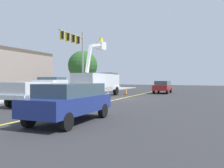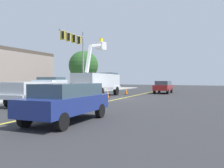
# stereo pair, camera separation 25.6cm
# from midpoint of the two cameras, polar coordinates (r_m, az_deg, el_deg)

# --- Properties ---
(ground) EXTENTS (120.00, 120.00, 0.00)m
(ground) POSITION_cam_midpoint_polar(r_m,az_deg,el_deg) (23.03, 2.08, -3.59)
(ground) COLOR #2D2D30
(sidewalk_far_side) EXTENTS (59.72, 13.90, 0.12)m
(sidewalk_far_side) POSITION_cam_midpoint_polar(r_m,az_deg,el_deg) (27.29, -15.36, -2.77)
(sidewalk_far_side) COLOR #9E9E99
(sidewalk_far_side) RESTS_ON ground
(lane_centre_stripe) EXTENTS (49.28, 8.79, 0.01)m
(lane_centre_stripe) POSITION_cam_midpoint_polar(r_m,az_deg,el_deg) (23.03, 2.08, -3.58)
(lane_centre_stripe) COLOR yellow
(lane_centre_stripe) RESTS_ON ground
(utility_bucket_truck) EXTENTS (8.51, 3.88, 6.69)m
(utility_bucket_truck) POSITION_cam_midpoint_polar(r_m,az_deg,el_deg) (26.48, -3.11, 0.50)
(utility_bucket_truck) COLOR silver
(utility_bucket_truck) RESTS_ON ground
(service_pickup_truck) EXTENTS (5.88, 3.03, 2.06)m
(service_pickup_truck) POSITION_cam_midpoint_polar(r_m,az_deg,el_deg) (18.05, -16.78, -1.36)
(service_pickup_truck) COLOR silver
(service_pickup_truck) RESTS_ON ground
(passing_minivan) EXTENTS (5.06, 2.70, 1.69)m
(passing_minivan) POSITION_cam_midpoint_polar(r_m,az_deg,el_deg) (33.00, 12.43, -0.52)
(passing_minivan) COLOR maroon
(passing_minivan) RESTS_ON ground
(trailing_sedan) EXTENTS (5.06, 2.70, 1.69)m
(trailing_sedan) POSITION_cam_midpoint_polar(r_m,az_deg,el_deg) (10.67, -9.98, -3.77)
(trailing_sedan) COLOR navy
(trailing_sedan) RESTS_ON ground
(traffic_cone_leading) EXTENTS (0.40, 0.40, 0.82)m
(traffic_cone_leading) POSITION_cam_midpoint_polar(r_m,az_deg,el_deg) (15.36, -15.20, -4.44)
(traffic_cone_leading) COLOR black
(traffic_cone_leading) RESTS_ON ground
(traffic_cone_mid_front) EXTENTS (0.40, 0.40, 0.71)m
(traffic_cone_mid_front) POSITION_cam_midpoint_polar(r_m,az_deg,el_deg) (19.64, -5.92, -3.38)
(traffic_cone_mid_front) COLOR black
(traffic_cone_mid_front) RESTS_ON ground
(traffic_cone_mid_rear) EXTENTS (0.40, 0.40, 0.78)m
(traffic_cone_mid_rear) POSITION_cam_midpoint_polar(r_m,az_deg,el_deg) (23.91, -0.76, -2.49)
(traffic_cone_mid_rear) COLOR black
(traffic_cone_mid_rear) RESTS_ON ground
(traffic_cone_trailing) EXTENTS (0.40, 0.40, 0.87)m
(traffic_cone_trailing) POSITION_cam_midpoint_polar(r_m,az_deg,el_deg) (29.83, 3.70, -1.71)
(traffic_cone_trailing) COLOR black
(traffic_cone_trailing) RESTS_ON ground
(traffic_signal_mast) EXTENTS (5.53, 1.24, 8.27)m
(traffic_signal_mast) POSITION_cam_midpoint_polar(r_m,az_deg,el_deg) (30.96, -8.31, 8.64)
(traffic_signal_mast) COLOR gray
(traffic_signal_mast) RESTS_ON ground
(street_tree_right) EXTENTS (4.37, 4.37, 6.16)m
(street_tree_right) POSITION_cam_midpoint_polar(r_m,az_deg,el_deg) (35.72, -6.66, 4.42)
(street_tree_right) COLOR brown
(street_tree_right) RESTS_ON ground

